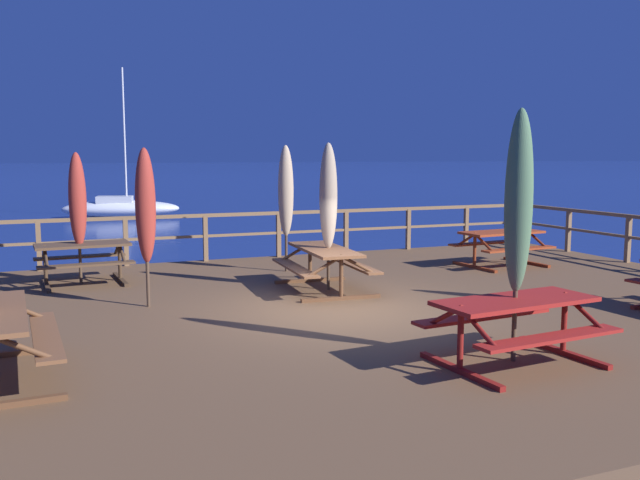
# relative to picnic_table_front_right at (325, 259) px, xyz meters

# --- Properties ---
(ground_plane) EXTENTS (600.00, 600.00, 0.00)m
(ground_plane) POSITION_rel_picnic_table_front_right_xyz_m (-0.35, -1.51, -1.39)
(ground_plane) COLOR navy
(wooden_deck) EXTENTS (16.16, 11.64, 0.82)m
(wooden_deck) POSITION_rel_picnic_table_front_right_xyz_m (-0.35, -1.51, -0.98)
(wooden_deck) COLOR brown
(wooden_deck) RESTS_ON ground
(railing_waterside_far) EXTENTS (15.96, 0.10, 1.09)m
(railing_waterside_far) POSITION_rel_picnic_table_front_right_xyz_m (-0.35, 4.16, 0.18)
(railing_waterside_far) COLOR brown
(railing_waterside_far) RESTS_ON wooden_deck
(picnic_table_front_right) EXTENTS (1.54, 2.20, 0.78)m
(picnic_table_front_right) POSITION_rel_picnic_table_front_right_xyz_m (0.00, 0.00, 0.00)
(picnic_table_front_right) COLOR brown
(picnic_table_front_right) RESTS_ON wooden_deck
(picnic_table_mid_left) EXTENTS (2.04, 1.56, 0.78)m
(picnic_table_mid_left) POSITION_rel_picnic_table_front_right_xyz_m (0.39, -4.82, -0.00)
(picnic_table_mid_left) COLOR maroon
(picnic_table_mid_left) RESTS_ON wooden_deck
(picnic_table_mid_centre) EXTENTS (1.77, 1.50, 0.78)m
(picnic_table_mid_centre) POSITION_rel_picnic_table_front_right_xyz_m (-3.97, 2.30, -0.01)
(picnic_table_mid_centre) COLOR brown
(picnic_table_mid_centre) RESTS_ON wooden_deck
(picnic_table_back_left) EXTENTS (1.93, 1.53, 0.78)m
(picnic_table_back_left) POSITION_rel_picnic_table_front_right_xyz_m (4.63, 1.05, -0.01)
(picnic_table_back_left) COLOR #993819
(picnic_table_back_left) RESTS_ON wooden_deck
(patio_umbrella_short_mid) EXTENTS (0.32, 0.32, 2.63)m
(patio_umbrella_short_mid) POSITION_rel_picnic_table_front_right_xyz_m (0.08, 0.01, 1.11)
(patio_umbrella_short_mid) COLOR #4C3828
(patio_umbrella_short_mid) RESTS_ON wooden_deck
(patio_umbrella_tall_back_left) EXTENTS (0.32, 0.32, 2.94)m
(patio_umbrella_tall_back_left) POSITION_rel_picnic_table_front_right_xyz_m (0.44, -4.74, 1.31)
(patio_umbrella_tall_back_left) COLOR #4C3828
(patio_umbrella_tall_back_left) RESTS_ON wooden_deck
(patio_umbrella_short_back) EXTENTS (0.32, 0.32, 2.48)m
(patio_umbrella_short_back) POSITION_rel_picnic_table_front_right_xyz_m (-4.02, 2.35, 1.01)
(patio_umbrella_short_back) COLOR #4C3828
(patio_umbrella_short_back) RESTS_ON wooden_deck
(patio_umbrella_tall_back_right) EXTENTS (0.32, 0.32, 2.53)m
(patio_umbrella_tall_back_right) POSITION_rel_picnic_table_front_right_xyz_m (-3.12, -0.16, 1.05)
(patio_umbrella_tall_back_right) COLOR #4C3828
(patio_umbrella_tall_back_right) RESTS_ON wooden_deck
(patio_umbrella_tall_mid_left) EXTENTS (0.32, 0.32, 2.62)m
(patio_umbrella_tall_mid_left) POSITION_rel_picnic_table_front_right_xyz_m (0.03, 2.16, 1.10)
(patio_umbrella_tall_mid_left) COLOR #4C3828
(patio_umbrella_tall_mid_left) RESTS_ON wooden_deck
(sailboat_distant) EXTENTS (6.22, 2.90, 7.72)m
(sailboat_distant) POSITION_rel_picnic_table_front_right_xyz_m (-0.94, 25.74, -0.88)
(sailboat_distant) COLOR silver
(sailboat_distant) RESTS_ON ground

